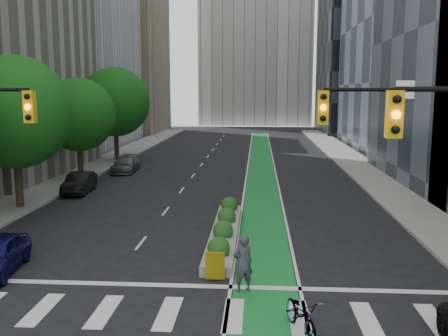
# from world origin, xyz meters

# --- Properties ---
(ground) EXTENTS (160.00, 160.00, 0.00)m
(ground) POSITION_xyz_m (0.00, 0.00, 0.00)
(ground) COLOR black
(ground) RESTS_ON ground
(sidewalk_left) EXTENTS (3.60, 90.00, 0.15)m
(sidewalk_left) POSITION_xyz_m (-11.80, 25.00, 0.07)
(sidewalk_left) COLOR gray
(sidewalk_left) RESTS_ON ground
(sidewalk_right) EXTENTS (3.60, 90.00, 0.15)m
(sidewalk_right) POSITION_xyz_m (11.80, 25.00, 0.07)
(sidewalk_right) COLOR gray
(sidewalk_right) RESTS_ON ground
(bike_lane_paint) EXTENTS (2.20, 70.00, 0.01)m
(bike_lane_paint) POSITION_xyz_m (3.00, 30.00, 0.01)
(bike_lane_paint) COLOR #178331
(bike_lane_paint) RESTS_ON ground
(building_tan_far) EXTENTS (14.00, 16.00, 26.00)m
(building_tan_far) POSITION_xyz_m (-20.00, 66.00, 13.00)
(building_tan_far) COLOR tan
(building_tan_far) RESTS_ON ground
(building_dark_end) EXTENTS (14.00, 18.00, 28.00)m
(building_dark_end) POSITION_xyz_m (20.00, 68.00, 14.00)
(building_dark_end) COLOR black
(building_dark_end) RESTS_ON ground
(tree_mid) EXTENTS (6.40, 6.40, 8.78)m
(tree_mid) POSITION_xyz_m (-11.00, 12.00, 5.57)
(tree_mid) COLOR black
(tree_mid) RESTS_ON ground
(tree_midfar) EXTENTS (5.60, 5.60, 7.76)m
(tree_midfar) POSITION_xyz_m (-11.00, 22.00, 4.95)
(tree_midfar) COLOR black
(tree_midfar) RESTS_ON ground
(tree_far) EXTENTS (6.60, 6.60, 9.00)m
(tree_far) POSITION_xyz_m (-11.00, 32.00, 5.69)
(tree_far) COLOR black
(tree_far) RESTS_ON ground
(median_planter) EXTENTS (1.20, 10.26, 1.10)m
(median_planter) POSITION_xyz_m (1.20, 7.04, 0.37)
(median_planter) COLOR gray
(median_planter) RESTS_ON ground
(bicycle) EXTENTS (1.34, 2.25, 1.12)m
(bicycle) POSITION_xyz_m (3.96, -2.00, 0.56)
(bicycle) COLOR gray
(bicycle) RESTS_ON ground
(cyclist) EXTENTS (0.86, 0.73, 1.98)m
(cyclist) POSITION_xyz_m (2.23, 0.90, 0.99)
(cyclist) COLOR #3B3641
(cyclist) RESTS_ON ground
(parked_car_left_mid) EXTENTS (1.73, 4.21, 1.36)m
(parked_car_left_mid) POSITION_xyz_m (-9.19, 16.73, 0.68)
(parked_car_left_mid) COLOR black
(parked_car_left_mid) RESTS_ON ground
(parked_car_left_far) EXTENTS (1.98, 4.59, 1.32)m
(parked_car_left_far) POSITION_xyz_m (-8.38, 25.48, 0.66)
(parked_car_left_far) COLOR #56585B
(parked_car_left_far) RESTS_ON ground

